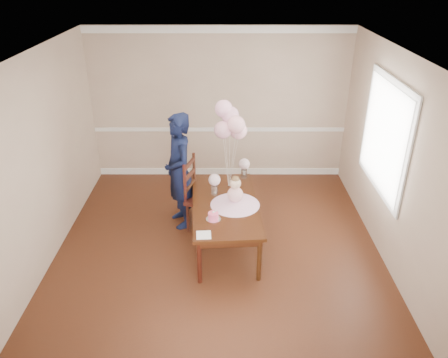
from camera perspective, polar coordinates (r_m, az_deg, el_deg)
floor at (r=6.15m, az=-0.78°, el=-9.73°), size 4.50×5.00×0.00m
ceiling at (r=5.03m, az=-0.98°, el=15.75°), size 4.50×5.00×0.02m
wall_back at (r=7.79m, az=-0.61°, el=9.61°), size 4.50×0.02×2.70m
wall_front at (r=3.37m, az=-1.48°, el=-16.83°), size 4.50×0.02×2.70m
wall_left at (r=5.93m, az=-23.16°, el=1.57°), size 0.02×5.00×2.70m
wall_right at (r=5.87m, az=21.69°, el=1.58°), size 0.02×5.00×2.70m
chair_rail_trim at (r=7.92m, az=-0.59°, el=6.48°), size 4.50×0.02×0.07m
crown_molding at (r=7.49m, az=-0.66°, el=18.97°), size 4.50×0.02×0.12m
baseboard_trim at (r=8.26m, az=-0.57°, el=1.02°), size 4.50×0.02×0.12m
window_frame at (r=6.21m, az=20.29°, el=5.24°), size 0.02×1.66×1.56m
window_blinds at (r=6.21m, az=20.13°, el=5.24°), size 0.01×1.50×1.40m
dining_table_top at (r=6.01m, az=0.15°, el=-3.36°), size 1.00×1.83×0.04m
table_apron at (r=6.04m, az=0.15°, el=-3.91°), size 0.90×1.73×0.09m
table_leg_fl at (r=5.51m, az=-3.23°, el=-10.79°), size 0.07×0.07×0.62m
table_leg_fr at (r=5.55m, az=4.61°, el=-10.47°), size 0.07×0.07×0.62m
table_leg_bl at (r=6.87m, az=-3.41°, el=-2.41°), size 0.07×0.07×0.62m
table_leg_br at (r=6.91m, az=2.79°, el=-2.22°), size 0.07×0.07×0.62m
baby_skirt at (r=5.94m, az=1.46°, el=-2.98°), size 0.72×0.72×0.09m
baby_torso at (r=5.89m, az=1.47°, el=-2.01°), size 0.21×0.21×0.21m
baby_head at (r=5.81m, az=1.49°, el=-0.56°), size 0.15×0.15×0.15m
baby_hair at (r=5.78m, az=1.50°, el=-0.09°), size 0.11×0.11×0.11m
cake_platter at (r=5.64m, az=-1.39°, el=-5.25°), size 0.21×0.21×0.01m
birthday_cake at (r=5.62m, az=-1.40°, el=-4.83°), size 0.14×0.14×0.09m
cake_flower_a at (r=5.59m, az=-1.40°, el=-4.33°), size 0.03×0.03×0.03m
cake_flower_b at (r=5.60m, az=-1.14°, el=-4.23°), size 0.03×0.03×0.03m
rose_vase_near at (r=6.19m, az=-1.24°, el=-1.41°), size 0.09×0.09×0.14m
roses_near at (r=6.11m, az=-1.26°, el=-0.09°), size 0.17×0.17×0.17m
rose_vase_far at (r=6.65m, az=2.63°, el=0.72°), size 0.09×0.09×0.14m
roses_far at (r=6.58m, az=2.66°, el=1.96°), size 0.17×0.17×0.17m
napkin at (r=5.34m, az=-2.67°, el=-7.32°), size 0.19×0.19×0.01m
balloon_weight at (r=6.42m, az=0.65°, el=-0.90°), size 0.04×0.04×0.02m
balloon_a at (r=6.05m, az=-0.15°, el=6.45°), size 0.25×0.25×0.25m
balloon_b at (r=5.99m, az=1.59°, el=7.13°), size 0.25×0.25×0.25m
balloon_c at (r=6.08m, az=0.81°, el=8.33°), size 0.25×0.25×0.25m
balloon_d at (r=6.07m, az=-0.04°, el=9.16°), size 0.25×0.25×0.25m
balloon_e at (r=6.15m, az=1.89°, el=6.34°), size 0.25×0.25×0.25m
balloon_ribbon_a at (r=6.25m, az=0.27°, el=2.11°), size 0.08×0.01×0.74m
balloon_ribbon_b at (r=6.22m, az=1.10°, el=2.42°), size 0.09×0.04×0.83m
balloon_ribbon_c at (r=6.26m, az=0.73°, el=3.03°), size 0.01×0.09×0.92m
balloon_ribbon_d at (r=6.25m, az=0.32°, el=3.43°), size 0.08×0.09×1.01m
balloon_ribbon_e at (r=6.30m, az=1.25°, el=2.09°), size 0.12×0.07×0.69m
dining_chair_seat at (r=6.46m, az=-2.58°, el=-2.58°), size 0.60×0.60×0.05m
chair_leg_fl at (r=6.49m, az=-4.74°, el=-5.15°), size 0.05×0.05×0.47m
chair_leg_fr at (r=6.38m, az=-1.40°, el=-5.69°), size 0.05×0.05×0.47m
chair_leg_bl at (r=6.81m, az=-3.59°, el=-3.45°), size 0.05×0.05×0.47m
chair_leg_br at (r=6.70m, az=-0.39°, el=-3.93°), size 0.05×0.05×0.47m
chair_back_post_l at (r=6.21m, az=-5.13°, el=-0.62°), size 0.05×0.05×0.61m
chair_back_post_r at (r=6.54m, az=-3.91°, el=0.93°), size 0.05×0.05×0.61m
chair_slat_low at (r=6.43m, az=-4.47°, el=-0.87°), size 0.15×0.43×0.05m
chair_slat_mid at (r=6.35m, az=-4.52°, el=0.53°), size 0.15×0.43×0.05m
chair_slat_top at (r=6.28m, az=-4.58°, el=1.96°), size 0.15×0.43×0.05m
woman at (r=6.42m, az=-5.90°, el=1.00°), size 0.64×0.75×1.76m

